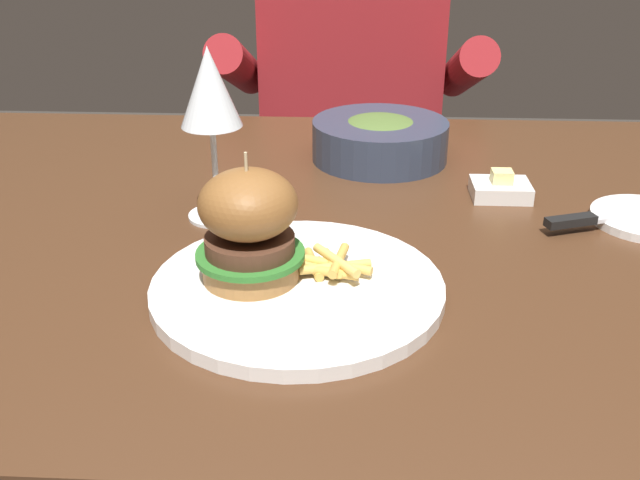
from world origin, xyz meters
TOP-DOWN VIEW (x-y plane):
  - dining_table at (0.00, 0.00)m, footprint 1.40×0.85m
  - main_plate at (-0.09, -0.18)m, footprint 0.28×0.28m
  - burger_sandwich at (-0.14, -0.17)m, footprint 0.10×0.10m
  - fries_pile at (-0.06, -0.16)m, footprint 0.09×0.07m
  - wine_glass at (-0.20, 0.00)m, footprint 0.07×0.07m
  - table_knife at (0.25, -0.01)m, footprint 0.20×0.08m
  - butter_dish at (0.14, 0.08)m, footprint 0.07×0.06m
  - soup_bowl at (-0.01, 0.21)m, footprint 0.19×0.19m
  - diner_person at (-0.05, 0.70)m, footprint 0.51×0.36m

SIDE VIEW (x-z plane):
  - diner_person at x=-0.05m, z-range -0.02..1.15m
  - dining_table at x=0.00m, z-range 0.29..1.03m
  - main_plate at x=-0.09m, z-range 0.74..0.75m
  - butter_dish at x=0.14m, z-range 0.73..0.77m
  - table_knife at x=0.25m, z-range 0.75..0.76m
  - fries_pile at x=-0.06m, z-range 0.75..0.77m
  - soup_bowl at x=-0.01m, z-range 0.74..0.80m
  - burger_sandwich at x=-0.14m, z-range 0.75..0.87m
  - wine_glass at x=-0.20m, z-range 0.79..0.99m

